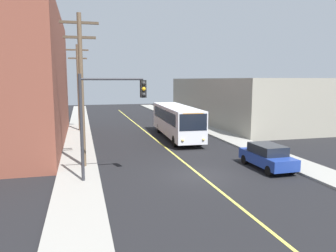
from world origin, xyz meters
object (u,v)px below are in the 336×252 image
(city_bus, at_px, (176,120))
(traffic_signal_left_corner, at_px, (109,107))
(parked_car_blue, at_px, (267,156))
(fire_hydrant, at_px, (261,146))
(utility_pole_mid, at_px, (78,84))
(utility_pole_near, at_px, (81,84))

(city_bus, relative_size, traffic_signal_left_corner, 2.04)
(parked_car_blue, xyz_separation_m, traffic_signal_left_corner, (-10.19, -0.06, 3.46))
(parked_car_blue, height_order, fire_hydrant, parked_car_blue)
(city_bus, xyz_separation_m, traffic_signal_left_corner, (-7.61, -12.63, 2.49))
(traffic_signal_left_corner, bearing_deg, utility_pole_mid, 95.09)
(utility_pole_mid, xyz_separation_m, traffic_signal_left_corner, (1.72, -19.35, -1.08))
(traffic_signal_left_corner, height_order, fire_hydrant, traffic_signal_left_corner)
(utility_pole_mid, bearing_deg, fire_hydrant, -47.11)
(parked_car_blue, xyz_separation_m, utility_pole_near, (-11.64, 3.20, 4.71))
(utility_pole_near, bearing_deg, utility_pole_mid, 90.97)
(city_bus, distance_m, utility_pole_near, 13.55)
(utility_pole_near, height_order, traffic_signal_left_corner, utility_pole_near)
(city_bus, xyz_separation_m, utility_pole_mid, (-9.33, 6.72, 3.56))
(city_bus, relative_size, utility_pole_mid, 1.29)
(utility_pole_mid, bearing_deg, parked_car_blue, -58.30)
(fire_hydrant, bearing_deg, city_bus, 119.17)
(parked_car_blue, height_order, utility_pole_mid, utility_pole_mid)
(utility_pole_mid, height_order, fire_hydrant, utility_pole_mid)
(parked_car_blue, distance_m, utility_pole_near, 12.96)
(traffic_signal_left_corner, xyz_separation_m, fire_hydrant, (12.26, 4.30, -3.72))
(city_bus, xyz_separation_m, fire_hydrant, (4.65, -8.33, -1.23))
(traffic_signal_left_corner, relative_size, fire_hydrant, 7.14)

